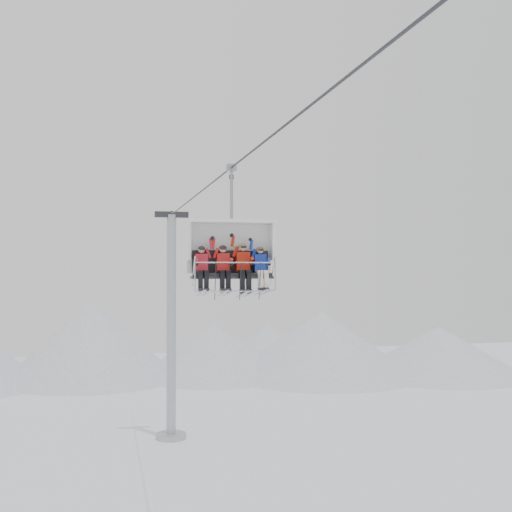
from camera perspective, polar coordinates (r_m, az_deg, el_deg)
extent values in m
cone|color=silver|center=(60.68, -14.38, -7.26)|extent=(16.00, 16.00, 7.00)
cone|color=silver|center=(60.59, -3.83, -8.25)|extent=(14.00, 14.00, 5.00)
cone|color=silver|center=(61.06, 5.87, -7.72)|extent=(18.00, 18.00, 6.00)
cone|color=silver|center=(63.81, 15.94, -8.07)|extent=(16.00, 16.00, 4.50)
cone|color=silver|center=(64.76, 1.02, -8.00)|extent=(12.00, 12.00, 4.50)
cylinder|color=#A2A5A9|center=(38.65, -7.54, -6.21)|extent=(0.56, 0.56, 13.30)
cylinder|color=#A2A5A9|center=(39.77, -7.56, -15.57)|extent=(1.80, 1.80, 0.30)
cube|color=#2C2C31|center=(38.61, -7.51, 3.67)|extent=(2.00, 0.35, 0.35)
cylinder|color=#2C2C31|center=(17.02, 0.00, 9.56)|extent=(0.06, 50.00, 0.06)
cube|color=black|center=(19.93, -2.15, -1.65)|extent=(2.43, 0.55, 0.10)
cube|color=black|center=(20.18, -2.29, -0.50)|extent=(2.43, 0.10, 0.71)
cube|color=#2C2C31|center=(19.93, -2.15, -1.91)|extent=(2.54, 0.60, 0.08)
cube|color=white|center=(20.41, -2.41, 0.74)|extent=(2.71, 0.10, 1.61)
cube|color=white|center=(20.06, -2.19, 3.08)|extent=(2.71, 0.90, 0.10)
cylinder|color=silver|center=(19.39, -1.84, -0.58)|extent=(2.48, 0.04, 0.04)
cylinder|color=silver|center=(19.33, -1.80, -3.16)|extent=(2.48, 0.04, 0.04)
cylinder|color=gray|center=(20.15, -2.20, 5.48)|extent=(0.10, 0.10, 1.70)
cube|color=gray|center=(20.26, -2.20, 7.86)|extent=(0.30, 0.18, 0.22)
cube|color=red|center=(19.81, -4.88, -0.62)|extent=(0.38, 0.25, 0.56)
sphere|color=tan|center=(19.77, -4.86, 0.55)|extent=(0.21, 0.21, 0.21)
cube|color=black|center=(19.36, -4.96, -2.20)|extent=(0.13, 0.15, 0.46)
cube|color=black|center=(19.39, -4.43, -2.20)|extent=(0.13, 0.15, 0.46)
cube|color=#B3B4BD|center=(19.27, -4.92, -3.30)|extent=(0.09, 1.69, 0.26)
cube|color=#B3B4BD|center=(19.30, -4.38, -3.29)|extent=(0.09, 1.69, 0.26)
cube|color=red|center=(19.91, -2.98, -0.60)|extent=(0.39, 0.26, 0.58)
sphere|color=tan|center=(19.88, -2.96, 0.59)|extent=(0.22, 0.22, 0.22)
cube|color=black|center=(19.47, -3.02, -2.21)|extent=(0.13, 0.15, 0.47)
cube|color=black|center=(19.50, -2.48, -2.21)|extent=(0.13, 0.15, 0.47)
cube|color=#B3B4BD|center=(19.38, -2.97, -3.32)|extent=(0.09, 1.69, 0.26)
cube|color=#B3B4BD|center=(19.42, -2.42, -3.32)|extent=(0.09, 1.69, 0.26)
cube|color=red|center=(20.04, -1.20, -0.53)|extent=(0.42, 0.28, 0.62)
sphere|color=tan|center=(20.00, -1.18, 0.74)|extent=(0.23, 0.23, 0.23)
cube|color=black|center=(19.59, -1.22, -2.26)|extent=(0.14, 0.15, 0.50)
cube|color=black|center=(19.63, -0.65, -2.25)|extent=(0.14, 0.15, 0.50)
cube|color=#B3B4BD|center=(19.50, -1.16, -3.41)|extent=(0.10, 1.69, 0.26)
cube|color=#B3B4BD|center=(19.55, -0.59, -3.41)|extent=(0.10, 1.69, 0.26)
cube|color=#1633AC|center=(20.16, 0.34, -0.63)|extent=(0.38, 0.25, 0.56)
sphere|color=tan|center=(20.13, 0.37, 0.49)|extent=(0.21, 0.21, 0.21)
cube|color=white|center=(19.71, 0.39, -2.17)|extent=(0.13, 0.15, 0.45)
cube|color=white|center=(19.76, 0.90, -2.17)|extent=(0.13, 0.15, 0.45)
cube|color=#B3B4BD|center=(19.63, 0.46, -3.24)|extent=(0.09, 1.69, 0.26)
cube|color=#B3B4BD|center=(19.67, 0.97, -3.24)|extent=(0.09, 1.69, 0.26)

